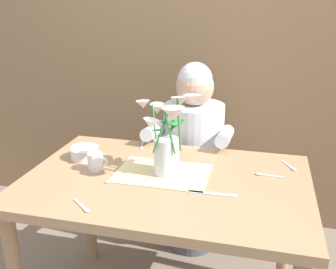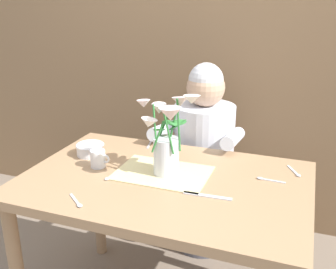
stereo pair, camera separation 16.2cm
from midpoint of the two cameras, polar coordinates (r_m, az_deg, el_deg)
wood_panel_backdrop at (r=2.51m, az=10.17°, el=14.40°), size 4.00×0.10×2.50m
dining_table at (r=1.69m, az=2.26°, el=-9.46°), size 1.20×0.80×0.74m
seated_person at (r=2.26m, az=7.23°, el=-4.06°), size 0.45×0.47×1.14m
striped_placemat at (r=1.69m, az=1.96°, el=-5.73°), size 0.40×0.28×0.00m
flower_vase at (r=1.61m, az=2.73°, el=-0.57°), size 0.29×0.27×0.36m
ceramic_bowl at (r=1.90m, az=-8.97°, el=-2.16°), size 0.14×0.14×0.06m
dinner_knife at (r=1.52m, az=8.90°, el=-8.99°), size 0.19×0.03×0.00m
ceramic_mug at (r=1.75m, az=-7.62°, el=-3.58°), size 0.09×0.07×0.08m
spoon_0 at (r=1.48m, az=-10.11°, el=-9.90°), size 0.10×0.09×0.01m
spoon_1 at (r=1.67m, az=-5.71°, el=-6.20°), size 0.02×0.12×0.01m
spoon_2 at (r=1.81m, az=20.73°, el=-5.33°), size 0.07×0.11×0.01m
spoon_3 at (r=1.70m, az=16.93°, el=-6.39°), size 0.12×0.02×0.01m
spoon_4 at (r=2.03m, az=-0.32°, el=-1.25°), size 0.04×0.12×0.01m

